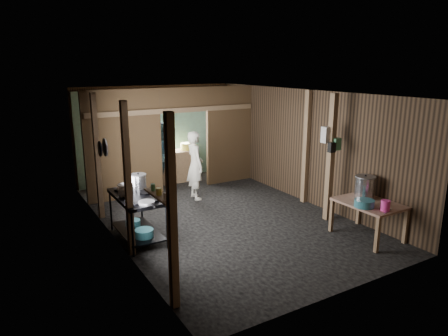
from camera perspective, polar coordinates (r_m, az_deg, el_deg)
floor at (r=8.75m, az=-0.67°, el=-6.72°), size 4.50×7.00×0.00m
ceiling at (r=8.19m, az=-0.72°, el=10.53°), size 4.50×7.00×0.00m
wall_back at (r=11.49m, az=-9.46°, el=4.89°), size 4.50×0.00×2.60m
wall_front at (r=5.72m, az=17.12°, el=-5.07°), size 4.50×0.00×2.60m
wall_left at (r=7.54m, az=-15.69°, el=-0.34°), size 0.00×7.00×2.60m
wall_right at (r=9.67m, az=10.96°, el=3.07°), size 0.00×7.00×2.60m
partition_left at (r=9.85m, az=-13.88°, el=3.12°), size 1.85×0.10×2.60m
partition_right at (r=11.02m, az=0.71°, el=4.69°), size 1.35×0.10×2.60m
partition_header at (r=10.27m, az=-5.69°, el=9.54°), size 1.30×0.10×0.60m
turquoise_panel at (r=11.44m, az=-9.34°, el=4.60°), size 4.40×0.06×2.50m
back_counter at (r=11.27m, az=-6.84°, el=0.26°), size 1.20×0.50×0.85m
wall_clock at (r=11.41m, az=-8.22°, el=7.91°), size 0.20×0.03×0.20m
post_left_a at (r=5.20m, az=-7.31°, el=-6.49°), size 0.10×0.12×2.60m
post_left_b at (r=6.81m, az=-13.35°, el=-1.73°), size 0.10×0.12×2.60m
post_left_c at (r=8.69m, az=-17.33°, el=1.44°), size 0.10×0.12×2.60m
post_right at (r=9.48m, az=11.44°, el=2.82°), size 0.10×0.12×2.60m
post_free at (r=8.48m, az=14.72°, el=1.30°), size 0.12×0.12×2.60m
cross_beam at (r=10.15m, az=-6.83°, el=8.04°), size 4.40×0.12×0.12m
pan_lid_big at (r=7.85m, az=-16.35°, el=2.80°), size 0.03×0.34×0.34m
pan_lid_small at (r=8.25m, az=-17.00°, el=2.58°), size 0.03×0.30×0.30m
wall_shelf at (r=5.62m, az=-9.10°, el=-3.89°), size 0.14×0.80×0.03m
jar_white at (r=5.37m, az=-8.14°, el=-3.96°), size 0.07×0.07×0.10m
jar_yellow at (r=5.60m, az=-9.12°, el=-3.26°), size 0.08×0.08×0.10m
jar_green at (r=5.79m, az=-9.93°, el=-2.69°), size 0.06×0.06×0.10m
bag_white at (r=8.40m, az=14.29°, el=4.56°), size 0.22×0.15×0.32m
bag_green at (r=8.42m, az=15.47°, el=3.26°), size 0.16×0.12×0.24m
bag_black at (r=8.32m, az=14.87°, el=2.82°), size 0.14×0.10×0.20m
gas_range at (r=7.66m, az=-12.05°, el=-6.78°), size 0.74×1.43×0.85m
prep_table at (r=8.06m, az=19.47°, el=-6.86°), size 0.84×1.15×0.68m
stove_pot_large at (r=7.85m, az=-11.91°, el=-1.96°), size 0.31×0.31×0.31m
stove_pot_med at (r=7.50m, az=-13.63°, el=-3.12°), size 0.32×0.32×0.24m
stove_saucepan at (r=7.79m, az=-14.25°, el=-2.92°), size 0.16×0.16×0.09m
frying_pan at (r=7.03m, az=-10.81°, el=-4.79°), size 0.34×0.53×0.07m
blue_tub_front at (r=7.44m, az=-11.14°, el=-8.95°), size 0.33×0.33×0.14m
blue_tub_back at (r=7.98m, az=-12.62°, el=-7.52°), size 0.27×0.27×0.11m
stock_pot at (r=8.13m, az=19.13°, el=-2.60°), size 0.42×0.42×0.45m
wash_basin at (r=7.66m, az=19.08°, el=-4.71°), size 0.44×0.44×0.13m
pink_bucket at (r=7.58m, az=21.70°, el=-4.92°), size 0.17×0.17×0.19m
knife at (r=7.58m, az=21.97°, el=-5.64°), size 0.30×0.11×0.01m
yellow_tub at (r=11.30m, az=-5.28°, el=3.04°), size 0.34×0.34×0.19m
red_cup at (r=11.02m, az=-8.69°, el=2.54°), size 0.13×0.13×0.15m
cook at (r=9.66m, az=-4.07°, el=0.38°), size 0.44×0.63×1.64m
worker_back at (r=10.91m, az=-9.06°, el=1.95°), size 0.89×0.74×1.68m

